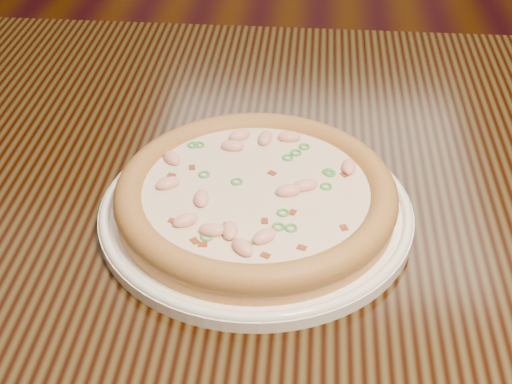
{
  "coord_description": "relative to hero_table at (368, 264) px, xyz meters",
  "views": [
    {
      "loc": [
        -0.02,
        -1.1,
        1.19
      ],
      "look_at": [
        -0.07,
        -0.56,
        0.78
      ],
      "focal_mm": 50.0,
      "sensor_mm": 36.0,
      "label": 1
    }
  ],
  "objects": [
    {
      "name": "ground",
      "position": [
        -0.05,
        0.51,
        -0.65
      ],
      "size": [
        9.0,
        9.0,
        0.0
      ],
      "primitive_type": "plane",
      "color": "black"
    },
    {
      "name": "plate",
      "position": [
        -0.12,
        -0.05,
        0.11
      ],
      "size": [
        0.3,
        0.3,
        0.02
      ],
      "color": "white",
      "rests_on": "hero_table"
    },
    {
      "name": "hero_table",
      "position": [
        0.0,
        0.0,
        0.0
      ],
      "size": [
        1.2,
        0.8,
        0.75
      ],
      "color": "black",
      "rests_on": "ground"
    },
    {
      "name": "pizza",
      "position": [
        -0.12,
        -0.05,
        0.13
      ],
      "size": [
        0.27,
        0.27,
        0.03
      ],
      "color": "#CD8B4C",
      "rests_on": "plate"
    }
  ]
}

